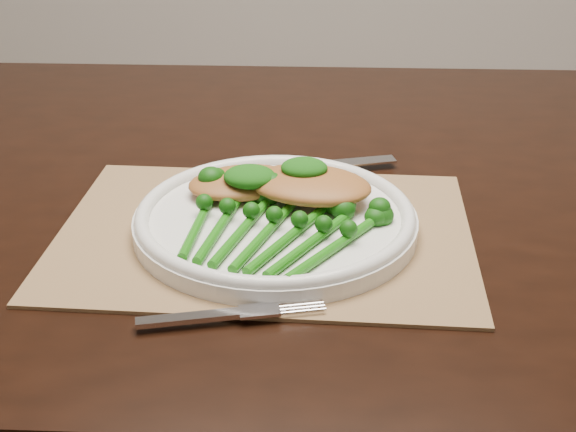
# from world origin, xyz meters

# --- Properties ---
(dining_table) EXTENTS (1.64, 0.97, 0.75)m
(dining_table) POSITION_xyz_m (0.03, 0.14, 0.38)
(dining_table) COLOR black
(dining_table) RESTS_ON ground
(placemat) EXTENTS (0.43, 0.31, 0.00)m
(placemat) POSITION_xyz_m (0.00, -0.01, 0.75)
(placemat) COLOR olive
(placemat) RESTS_ON dining_table
(dinner_plate) EXTENTS (0.29, 0.29, 0.03)m
(dinner_plate) POSITION_xyz_m (0.01, -0.01, 0.77)
(dinner_plate) COLOR white
(dinner_plate) RESTS_ON placemat
(knife) EXTENTS (0.22, 0.08, 0.01)m
(knife) POSITION_xyz_m (0.01, 0.14, 0.76)
(knife) COLOR silver
(knife) RESTS_ON placemat
(fork) EXTENTS (0.16, 0.06, 0.01)m
(fork) POSITION_xyz_m (0.00, -0.17, 0.76)
(fork) COLOR silver
(fork) RESTS_ON placemat
(chicken_fillet_left) EXTENTS (0.14, 0.12, 0.02)m
(chicken_fillet_left) POSITION_xyz_m (-0.03, 0.04, 0.78)
(chicken_fillet_left) COLOR #AA6931
(chicken_fillet_left) RESTS_ON dinner_plate
(chicken_fillet_right) EXTENTS (0.15, 0.11, 0.03)m
(chicken_fillet_right) POSITION_xyz_m (0.04, 0.03, 0.79)
(chicken_fillet_right) COLOR #AA6931
(chicken_fillet_right) RESTS_ON dinner_plate
(pesto_dollop_left) EXTENTS (0.06, 0.05, 0.02)m
(pesto_dollop_left) POSITION_xyz_m (-0.02, 0.03, 0.80)
(pesto_dollop_left) COLOR #0C4209
(pesto_dollop_left) RESTS_ON chicken_fillet_left
(pesto_dollop_right) EXTENTS (0.05, 0.04, 0.02)m
(pesto_dollop_right) POSITION_xyz_m (0.04, 0.04, 0.81)
(pesto_dollop_right) COLOR #0C4209
(pesto_dollop_right) RESTS_ON chicken_fillet_right
(broccolini_bundle) EXTENTS (0.21, 0.22, 0.04)m
(broccolini_bundle) POSITION_xyz_m (0.01, -0.06, 0.78)
(broccolini_bundle) COLOR #17670D
(broccolini_bundle) RESTS_ON dinner_plate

